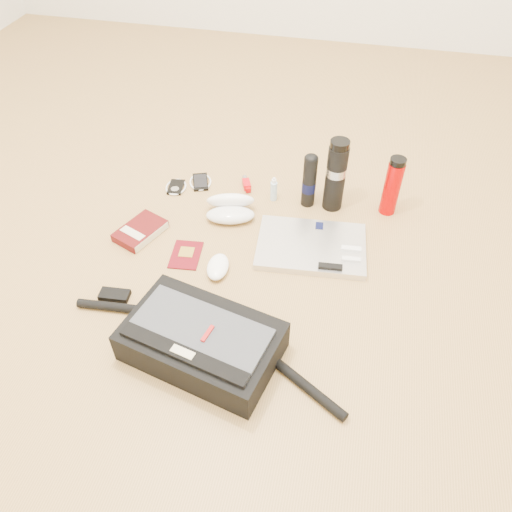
{
  "coord_description": "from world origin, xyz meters",
  "views": [
    {
      "loc": [
        0.28,
        -1.08,
        1.2
      ],
      "look_at": [
        0.03,
        0.04,
        0.06
      ],
      "focal_mm": 35.0,
      "sensor_mm": 36.0,
      "label": 1
    }
  ],
  "objects_px": {
    "messenger_bag": "(201,341)",
    "laptop": "(312,246)",
    "thermos_black": "(336,175)",
    "book": "(141,231)",
    "thermos_red": "(392,186)"
  },
  "relations": [
    {
      "from": "messenger_bag",
      "to": "laptop",
      "type": "distance_m",
      "value": 0.55
    },
    {
      "from": "messenger_bag",
      "to": "thermos_black",
      "type": "distance_m",
      "value": 0.8
    },
    {
      "from": "messenger_bag",
      "to": "thermos_black",
      "type": "bearing_deg",
      "value": 82.32
    },
    {
      "from": "messenger_bag",
      "to": "thermos_black",
      "type": "relative_size",
      "value": 3.0
    },
    {
      "from": "laptop",
      "to": "book",
      "type": "distance_m",
      "value": 0.61
    },
    {
      "from": "thermos_red",
      "to": "laptop",
      "type": "bearing_deg",
      "value": -132.41
    },
    {
      "from": "laptop",
      "to": "thermos_red",
      "type": "distance_m",
      "value": 0.38
    },
    {
      "from": "book",
      "to": "thermos_red",
      "type": "xyz_separation_m",
      "value": [
        0.85,
        0.33,
        0.1
      ]
    },
    {
      "from": "thermos_black",
      "to": "thermos_red",
      "type": "bearing_deg",
      "value": 4.82
    },
    {
      "from": "book",
      "to": "thermos_black",
      "type": "relative_size",
      "value": 0.72
    },
    {
      "from": "book",
      "to": "thermos_black",
      "type": "height_order",
      "value": "thermos_black"
    },
    {
      "from": "book",
      "to": "thermos_red",
      "type": "relative_size",
      "value": 0.89
    },
    {
      "from": "messenger_bag",
      "to": "thermos_red",
      "type": "relative_size",
      "value": 3.68
    },
    {
      "from": "messenger_bag",
      "to": "thermos_red",
      "type": "height_order",
      "value": "thermos_red"
    },
    {
      "from": "book",
      "to": "thermos_red",
      "type": "bearing_deg",
      "value": 43.46
    }
  ]
}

